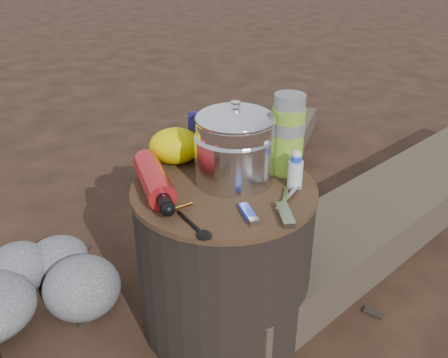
{
  "coord_description": "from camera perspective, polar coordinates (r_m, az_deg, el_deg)",
  "views": [
    {
      "loc": [
        -0.18,
        -1.13,
        1.08
      ],
      "look_at": [
        0.0,
        0.0,
        0.48
      ],
      "focal_mm": 39.22,
      "sensor_mm": 36.0,
      "label": 1
    }
  ],
  "objects": [
    {
      "name": "multitool",
      "position": [
        1.18,
        7.12,
        -4.14
      ],
      "size": [
        0.03,
        0.1,
        0.01
      ],
      "primitive_type": "cube",
      "rotation": [
        0.0,
        0.0,
        -0.05
      ],
      "color": "#ACACB1",
      "rests_on": "stump"
    },
    {
      "name": "travel_mug",
      "position": [
        1.44,
        4.66,
        4.61
      ],
      "size": [
        0.09,
        0.09,
        0.13
      ],
      "primitive_type": "cylinder",
      "color": "black",
      "rests_on": "stump"
    },
    {
      "name": "stuff_sack",
      "position": [
        1.43,
        -5.7,
        3.88
      ],
      "size": [
        0.15,
        0.12,
        0.1
      ],
      "primitive_type": "ellipsoid",
      "color": "#DFCF01",
      "rests_on": "stump"
    },
    {
      "name": "pot_grabber",
      "position": [
        1.24,
        7.07,
        -2.43
      ],
      "size": [
        0.1,
        0.14,
        0.01
      ],
      "primitive_type": null,
      "rotation": [
        0.0,
        0.0,
        -0.5
      ],
      "color": "#ACACB1",
      "rests_on": "stump"
    },
    {
      "name": "stump",
      "position": [
        1.43,
        0.0,
        -9.02
      ],
      "size": [
        0.49,
        0.49,
        0.46
      ],
      "primitive_type": "cylinder",
      "color": "black",
      "rests_on": "ground"
    },
    {
      "name": "spork",
      "position": [
        1.15,
        -3.94,
        -5.08
      ],
      "size": [
        0.08,
        0.13,
        0.01
      ],
      "primitive_type": null,
      "rotation": [
        0.0,
        0.0,
        0.42
      ],
      "color": "black",
      "rests_on": "stump"
    },
    {
      "name": "foil_windscreen",
      "position": [
        1.31,
        1.17,
        2.37
      ],
      "size": [
        0.21,
        0.21,
        0.13
      ],
      "primitive_type": "cylinder",
      "color": "silver",
      "rests_on": "stump"
    },
    {
      "name": "thermos",
      "position": [
        1.35,
        7.44,
        5.14
      ],
      "size": [
        0.09,
        0.09,
        0.22
      ],
      "primitive_type": "cylinder",
      "color": "#7CAD2D",
      "rests_on": "stump"
    },
    {
      "name": "log_small",
      "position": [
        2.39,
        5.2,
        2.15
      ],
      "size": [
        0.83,
        1.31,
        0.11
      ],
      "primitive_type": "cube",
      "rotation": [
        0.0,
        0.0,
        -0.47
      ],
      "color": "#43372B",
      "rests_on": "ground"
    },
    {
      "name": "squeeze_bottle",
      "position": [
        1.3,
        8.32,
        0.93
      ],
      "size": [
        0.04,
        0.04,
        0.09
      ],
      "primitive_type": "cylinder",
      "color": "silver",
      "rests_on": "stump"
    },
    {
      "name": "fuel_bottle",
      "position": [
        1.28,
        -8.19,
        -0.02
      ],
      "size": [
        0.12,
        0.3,
        0.07
      ],
      "primitive_type": null,
      "rotation": [
        0.0,
        0.0,
        0.18
      ],
      "color": "red",
      "rests_on": "stump"
    },
    {
      "name": "log_main",
      "position": [
        2.1,
        19.86,
        -2.6
      ],
      "size": [
        1.8,
        1.37,
        0.16
      ],
      "primitive_type": "cube",
      "rotation": [
        0.0,
        0.0,
        -0.97
      ],
      "color": "#43372B",
      "rests_on": "ground"
    },
    {
      "name": "ground",
      "position": [
        1.57,
        0.0,
        -15.71
      ],
      "size": [
        60.0,
        60.0,
        0.0
      ],
      "primitive_type": "plane",
      "color": "#2F1F16",
      "rests_on": "ground"
    },
    {
      "name": "camping_pot",
      "position": [
        1.3,
        1.3,
        4.13
      ],
      "size": [
        0.21,
        0.21,
        0.21
      ],
      "primitive_type": "cylinder",
      "color": "white",
      "rests_on": "stump"
    },
    {
      "name": "food_pouch",
      "position": [
        1.44,
        -1.94,
        4.97
      ],
      "size": [
        0.11,
        0.06,
        0.14
      ],
      "primitive_type": "cube",
      "rotation": [
        0.0,
        0.0,
        -0.35
      ],
      "color": "#15124D",
      "rests_on": "stump"
    },
    {
      "name": "lighter",
      "position": [
        1.18,
        2.76,
        -3.84
      ],
      "size": [
        0.03,
        0.09,
        0.02
      ],
      "primitive_type": "cube",
      "rotation": [
        0.0,
        0.0,
        0.13
      ],
      "color": "blue",
      "rests_on": "stump"
    },
    {
      "name": "rock_ring",
      "position": [
        1.48,
        -21.79,
        -16.48
      ],
      "size": [
        0.43,
        0.94,
        0.19
      ],
      "primitive_type": null,
      "color": "slate",
      "rests_on": "ground"
    }
  ]
}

